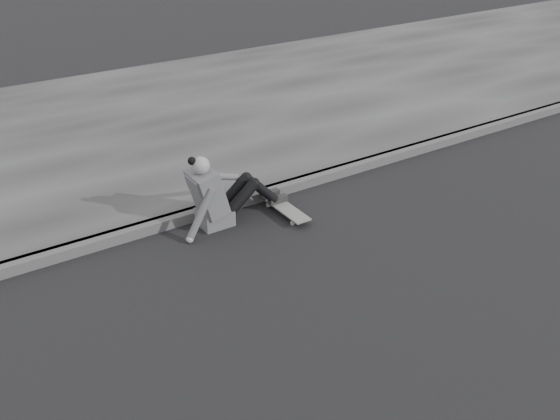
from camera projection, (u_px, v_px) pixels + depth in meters
The scene contains 5 objects.
ground at pixel (559, 238), 6.83m from camera, with size 80.00×80.00×0.00m, color black.
curb at pixel (398, 154), 8.70m from camera, with size 24.00×0.16×0.12m, color #4A4A4A.
sidewalk at pixel (280, 97), 10.92m from camera, with size 24.00×6.00×0.12m, color #393939.
skateboard at pixel (285, 209), 7.27m from camera, with size 0.20×0.78×0.09m.
seated_woman at pixel (219, 194), 6.96m from camera, with size 1.38×0.46×0.88m.
Camera 1 is at (-5.76, -3.23, 3.54)m, focal length 40.00 mm.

